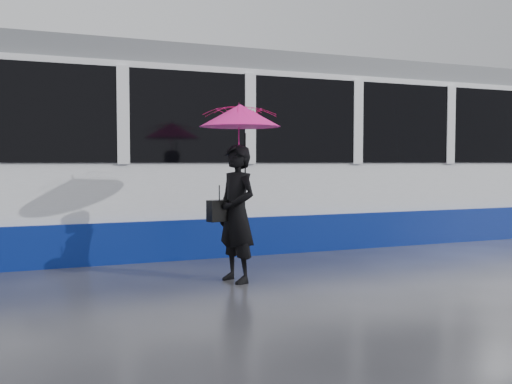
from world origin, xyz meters
name	(u,v)px	position (x,y,z in m)	size (l,w,h in m)	color
ground	(266,270)	(0.00, 0.00, 0.00)	(90.00, 90.00, 0.00)	#28282C
rails	(212,245)	(0.00, 2.50, 0.01)	(34.00, 1.51, 0.02)	#3F3D38
tram	(346,156)	(2.75, 2.50, 1.64)	(26.00, 2.56, 3.35)	white
woman	(237,214)	(-0.64, -0.54, 0.86)	(0.63, 0.41, 1.73)	black
umbrella	(240,131)	(-0.59, -0.54, 1.89)	(1.27, 1.27, 1.17)	#EB1349
handbag	(219,211)	(-0.86, -0.52, 0.91)	(0.33, 0.22, 0.45)	black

